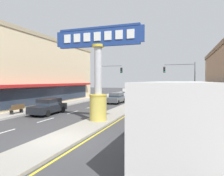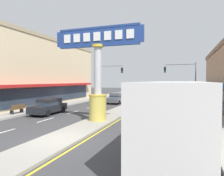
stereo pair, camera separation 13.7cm
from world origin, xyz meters
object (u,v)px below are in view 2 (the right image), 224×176
object	(u,v)px
traffic_light_left_side	(107,75)
bus_far_right_lane	(177,108)
street_bench	(17,109)
district_sign	(98,75)
storefront_left	(23,72)
traffic_light_right_side	(184,75)
sedan_near_right_lane	(49,106)
suv_mid_left_lane	(130,93)
sedan_near_left_lane	(117,98)

from	to	relation	value
traffic_light_left_side	bus_far_right_lane	world-z (taller)	traffic_light_left_side
traffic_light_left_side	street_bench	world-z (taller)	traffic_light_left_side
district_sign	storefront_left	distance (m)	16.26
storefront_left	traffic_light_right_side	xyz separation A→B (m)	(20.85, 11.67, -0.25)
storefront_left	street_bench	bearing A→B (deg)	-50.12
sedan_near_right_lane	suv_mid_left_lane	world-z (taller)	suv_mid_left_lane
storefront_left	traffic_light_left_side	distance (m)	13.74
sedan_near_right_lane	bus_far_right_lane	world-z (taller)	bus_far_right_lane
district_sign	traffic_light_right_side	size ratio (longest dim) A/B	1.19
district_sign	bus_far_right_lane	distance (m)	7.40
bus_far_right_lane	sedan_near_left_lane	size ratio (longest dim) A/B	2.58
storefront_left	traffic_light_right_side	distance (m)	23.90
traffic_light_right_side	sedan_near_right_lane	bearing A→B (deg)	-126.07
traffic_light_right_side	bus_far_right_lane	size ratio (longest dim) A/B	0.55
suv_mid_left_lane	street_bench	distance (m)	21.51
sedan_near_right_lane	traffic_light_left_side	bearing A→B (deg)	90.97
sedan_near_right_lane	bus_far_right_lane	size ratio (longest dim) A/B	0.39
sedan_near_right_lane	street_bench	distance (m)	2.88
street_bench	traffic_light_left_side	bearing A→B (deg)	83.44
street_bench	district_sign	bearing A→B (deg)	-1.95
district_sign	sedan_near_right_lane	world-z (taller)	district_sign
traffic_light_left_side	sedan_near_left_lane	xyz separation A→B (m)	(3.59, -5.25, -3.46)
storefront_left	sedan_near_left_lane	distance (m)	13.56
traffic_light_right_side	sedan_near_left_lane	bearing A→B (deg)	-147.86
sedan_near_left_lane	bus_far_right_lane	bearing A→B (deg)	-62.30
traffic_light_left_side	suv_mid_left_lane	distance (m)	5.45
district_sign	bus_far_right_lane	bearing A→B (deg)	-31.27
traffic_light_right_side	street_bench	size ratio (longest dim) A/B	3.88
storefront_left	sedan_near_left_lane	world-z (taller)	storefront_left
district_sign	bus_far_right_lane	xyz separation A→B (m)	(6.12, -3.71, -1.89)
sedan_near_left_lane	suv_mid_left_lane	xyz separation A→B (m)	(0.00, 7.74, 0.20)
district_sign	traffic_light_left_side	xyz separation A→B (m)	(-6.40, 18.55, 0.49)
suv_mid_left_lane	street_bench	xyz separation A→B (m)	(-5.69, -20.74, -0.34)
sedan_near_right_lane	sedan_near_left_lane	distance (m)	11.87
storefront_left	suv_mid_left_lane	bearing A→B (deg)	49.48
traffic_light_left_side	street_bench	distance (m)	18.73
district_sign	sedan_near_left_lane	size ratio (longest dim) A/B	1.70
storefront_left	sedan_near_right_lane	distance (m)	10.66
street_bench	suv_mid_left_lane	bearing A→B (deg)	74.66
district_sign	storefront_left	size ratio (longest dim) A/B	0.31
storefront_left	sedan_near_left_lane	xyz separation A→B (m)	(11.64, 5.88, -3.71)
storefront_left	traffic_light_left_side	bearing A→B (deg)	54.13
traffic_light_right_side	suv_mid_left_lane	xyz separation A→B (m)	(-9.21, 1.95, -3.26)
district_sign	suv_mid_left_lane	bearing A→B (deg)	97.62
sedan_near_right_lane	sedan_near_left_lane	world-z (taller)	same
storefront_left	traffic_light_left_side	xyz separation A→B (m)	(8.05, 11.13, -0.25)
traffic_light_left_side	traffic_light_right_side	distance (m)	12.82
traffic_light_left_side	sedan_near_left_lane	world-z (taller)	traffic_light_left_side
traffic_light_left_side	bus_far_right_lane	bearing A→B (deg)	-60.65
storefront_left	traffic_light_left_side	world-z (taller)	storefront_left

